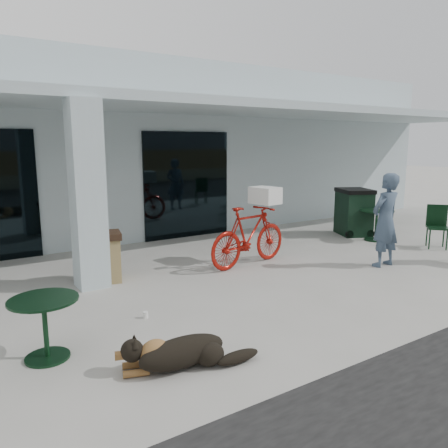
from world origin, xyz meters
TOP-DOWN VIEW (x-y plane):
  - ground at (0.00, 0.00)m, footprint 80.00×80.00m
  - building at (0.00, 8.50)m, footprint 22.00×7.00m
  - storefront_glass_right at (1.80, 4.98)m, footprint 2.40×0.06m
  - column at (-1.50, 2.30)m, footprint 0.50×0.50m
  - overhang at (0.00, 3.60)m, footprint 22.00×2.80m
  - bicycle at (1.53, 1.90)m, footprint 2.07×0.88m
  - laundry_basket at (1.97, 1.97)m, footprint 0.51×0.63m
  - dog at (-1.49, -1.00)m, footprint 1.23×0.73m
  - cup_near_dog at (-1.29, 0.50)m, footprint 0.08×0.08m
  - cafe_table_near at (-2.69, 0.02)m, footprint 0.94×0.94m
  - cafe_table_far at (5.55, 2.00)m, footprint 1.08×1.08m
  - cafe_chair_far_b at (6.05, 0.69)m, footprint 0.67×0.66m
  - person at (3.73, 0.40)m, footprint 0.69×0.47m
  - cup_on_table at (5.73, 2.03)m, footprint 0.10×0.10m
  - trash_receptacle at (-1.20, 2.43)m, footprint 0.63×0.63m
  - wheeled_bin at (5.64, 2.80)m, footprint 1.09×1.19m

SIDE VIEW (x-z plane):
  - ground at x=0.00m, z-range 0.00..0.00m
  - cup_near_dog at x=-1.29m, z-range 0.00..0.09m
  - dog at x=-1.49m, z-range 0.00..0.39m
  - cafe_table_near at x=-2.69m, z-range 0.00..0.71m
  - cafe_table_far at x=5.55m, z-range 0.00..0.77m
  - trash_receptacle at x=-1.20m, z-range 0.00..0.89m
  - cafe_chair_far_b at x=6.05m, z-range 0.00..1.00m
  - bicycle at x=1.53m, z-range 0.00..1.20m
  - wheeled_bin at x=5.64m, z-range 0.00..1.23m
  - cup_on_table at x=5.73m, z-range 0.77..0.88m
  - person at x=3.73m, z-range 0.00..1.85m
  - storefront_glass_right at x=1.80m, z-range 0.00..2.70m
  - laundry_basket at x=1.97m, z-range 1.20..1.54m
  - column at x=-1.50m, z-range 0.00..3.12m
  - building at x=0.00m, z-range 0.00..4.50m
  - overhang at x=0.00m, z-range 3.12..3.30m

